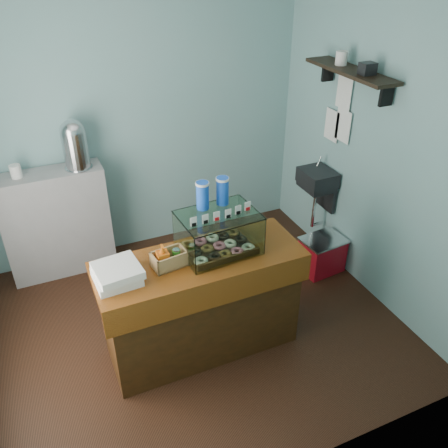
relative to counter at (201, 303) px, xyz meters
name	(u,v)px	position (x,y,z in m)	size (l,w,h in m)	color
ground	(192,325)	(0.00, 0.25, -0.46)	(3.50, 3.50, 0.00)	black
room_shell	(187,146)	(0.03, 0.26, 1.25)	(3.54, 3.04, 2.82)	#72A5A7
counter	(201,303)	(0.00, 0.00, 0.00)	(1.60, 0.60, 0.90)	#44230D
back_shelf	(57,223)	(-0.90, 1.57, 0.09)	(1.00, 0.32, 1.10)	gray
display_case	(217,229)	(0.18, 0.08, 0.61)	(0.61, 0.46, 0.54)	#362010
condiment_crate	(168,258)	(-0.25, 0.01, 0.51)	(0.27, 0.18, 0.20)	tan
pastry_boxes	(117,274)	(-0.62, -0.01, 0.50)	(0.34, 0.34, 0.12)	white
coffee_urn	(75,143)	(-0.61, 1.56, 0.89)	(0.26, 0.26, 0.47)	silver
red_cooler	(322,254)	(1.51, 0.48, -0.27)	(0.46, 0.36, 0.37)	#AA0D1A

